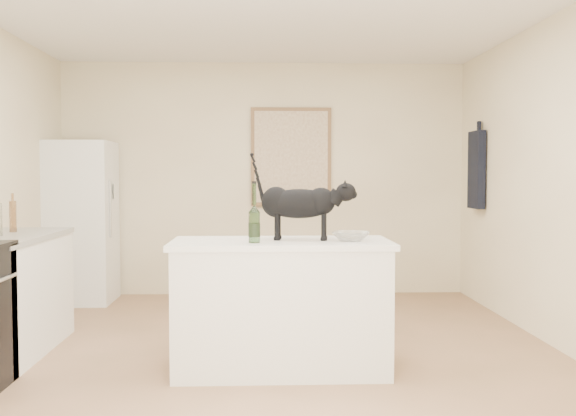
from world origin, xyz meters
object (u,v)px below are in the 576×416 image
Objects in this scene: wine_bottle at (254,216)px; glass_bowl at (351,236)px; black_cat at (299,207)px; fridge at (80,222)px.

wine_bottle reaches higher than glass_bowl.
wine_bottle is at bearing -172.44° from glass_bowl.
glass_bowl is (0.66, 0.09, -0.15)m from wine_bottle.
black_cat reaches higher than wine_bottle.
fridge is 3.29m from wine_bottle.
black_cat is at bearing 165.27° from glass_bowl.
glass_bowl is at bearing -7.68° from black_cat.
wine_bottle is 0.68m from glass_bowl.
fridge is 2.65× the size of black_cat.
black_cat is (2.18, -2.52, 0.27)m from fridge.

